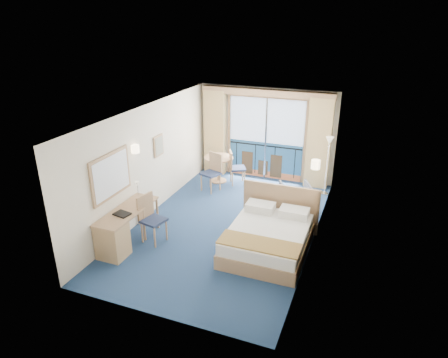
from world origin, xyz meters
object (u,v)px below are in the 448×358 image
bed (269,237)px  table_chair_b (213,170)px  table_chair_a (235,166)px  desk_chair (150,216)px  armchair (295,196)px  desk (116,235)px  nightstand (307,215)px  floor_lamp (328,151)px  round_table (219,163)px

bed → table_chair_b: size_ratio=1.95×
table_chair_a → desk_chair: bearing=142.5°
armchair → table_chair_b: size_ratio=0.69×
desk_chair → table_chair_b: (0.21, 3.00, -0.00)m
desk_chair → table_chair_a: size_ratio=1.06×
desk_chair → bed: bearing=-64.4°
bed → desk: (-2.89, -1.27, 0.13)m
desk_chair → nightstand: bearing=-45.9°
nightstand → floor_lamp: 2.20m
round_table → desk: bearing=-97.0°
nightstand → armchair: bearing=118.7°
bed → nightstand: size_ratio=3.58×
nightstand → floor_lamp: bearing=86.5°
round_table → desk_chair: bearing=-92.2°
desk → table_chair_b: bearing=80.8°
floor_lamp → desk_chair: bearing=-129.8°
bed → round_table: (-2.36, 3.06, 0.27)m
round_table → table_chair_a: table_chair_a is taller
desk → floor_lamp: bearing=51.7°
table_chair_b → table_chair_a: bearing=74.0°
bed → armchair: 2.15m
nightstand → table_chair_b: bearing=157.9°
floor_lamp → round_table: (-3.05, -0.21, -0.66)m
desk → table_chair_a: 4.44m
bed → desk_chair: size_ratio=1.95×
round_table → floor_lamp: bearing=3.9°
floor_lamp → table_chair_b: 3.16m
desk → desk_chair: desk_chair is taller
bed → desk_chair: bearing=-167.5°
armchair → desk: size_ratio=0.44×
table_chair_a → table_chair_b: bearing=116.8°
armchair → table_chair_b: 2.43m
desk_chair → table_chair_a: (0.64, 3.60, -0.04)m
desk_chair → table_chair_a: desk_chair is taller
desk_chair → table_chair_b: 3.01m
nightstand → desk_chair: bearing=-149.0°
round_table → table_chair_a: bearing=-1.2°
nightstand → armchair: (-0.47, 0.86, 0.04)m
desk_chair → round_table: (0.14, 3.61, -0.03)m
bed → armchair: (0.11, 2.14, 0.03)m
bed → nightstand: 1.41m
armchair → floor_lamp: 1.56m
armchair → table_chair_a: bearing=-51.2°
bed → table_chair_a: 3.58m
armchair → nightstand: bearing=92.3°
desk → bed: bearing=23.7°
bed → floor_lamp: bearing=78.0°
desk_chair → round_table: 3.62m
desk → round_table: bearing=83.0°
armchair → desk_chair: desk_chair is taller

